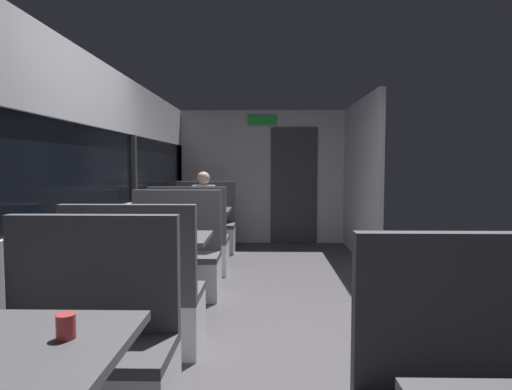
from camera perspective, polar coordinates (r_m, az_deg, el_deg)
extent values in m
cube|color=#423F44|center=(3.91, 0.32, -16.84)|extent=(3.30, 9.20, 0.02)
cube|color=#B2B2B7|center=(4.05, -20.92, -9.18)|extent=(0.08, 8.40, 0.95)
cube|color=#B2B2B7|center=(4.00, -21.47, 12.63)|extent=(0.08, 8.40, 0.60)
cube|color=black|center=(3.96, -21.36, 2.92)|extent=(0.03, 8.40, 0.75)
cube|color=#2D2D30|center=(5.27, -15.21, 3.24)|extent=(0.06, 0.08, 0.75)
cube|color=#2D2D30|center=(7.99, -9.54, 3.52)|extent=(0.06, 0.08, 0.75)
cube|color=#B2B2B7|center=(7.86, 0.78, 2.29)|extent=(2.90, 0.08, 2.30)
cube|color=#333338|center=(7.83, 4.81, 1.17)|extent=(0.80, 0.04, 2.00)
cube|color=green|center=(7.83, 0.79, 9.39)|extent=(0.50, 0.03, 0.16)
cube|color=#B2B2B7|center=(6.80, 13.03, 1.93)|extent=(0.08, 2.40, 2.30)
cube|color=#4C4C51|center=(1.94, -29.44, -16.34)|extent=(0.90, 0.70, 0.04)
cube|color=#47474C|center=(2.60, -21.42, -17.93)|extent=(0.95, 0.50, 0.06)
cube|color=#47474C|center=(2.68, -19.87, -9.28)|extent=(0.95, 0.08, 0.65)
cylinder|color=#9E9EA3|center=(4.17, -12.22, -10.40)|extent=(0.10, 0.10, 0.70)
cube|color=#4C4C51|center=(4.10, -12.29, -5.38)|extent=(0.90, 0.70, 0.04)
cube|color=silver|center=(3.61, -14.70, -15.33)|extent=(0.95, 0.50, 0.39)
cube|color=#47474C|center=(3.54, -14.76, -11.89)|extent=(0.95, 0.50, 0.06)
cube|color=#47474C|center=(3.26, -15.89, -6.86)|extent=(0.95, 0.08, 0.65)
cube|color=silver|center=(4.83, -10.35, -10.28)|extent=(0.95, 0.50, 0.39)
cube|color=#47474C|center=(4.78, -10.39, -7.66)|extent=(0.95, 0.50, 0.06)
cube|color=#47474C|center=(4.93, -9.95, -3.13)|extent=(0.95, 0.08, 0.65)
cylinder|color=#9E9EA3|center=(6.45, -7.33, -5.25)|extent=(0.10, 0.10, 0.70)
cube|color=#4C4C51|center=(6.40, -7.36, -1.98)|extent=(0.90, 0.70, 0.04)
cube|color=silver|center=(5.84, -8.28, -7.78)|extent=(0.95, 0.50, 0.39)
cube|color=#47474C|center=(5.80, -8.31, -5.60)|extent=(0.95, 0.50, 0.06)
cube|color=#47474C|center=(5.54, -8.70, -2.34)|extent=(0.95, 0.08, 0.65)
cube|color=silver|center=(7.12, -6.53, -5.64)|extent=(0.95, 0.50, 0.39)
cube|color=#47474C|center=(7.09, -6.55, -3.84)|extent=(0.95, 0.50, 0.06)
cube|color=#47474C|center=(7.25, -6.34, -0.84)|extent=(0.95, 0.08, 0.65)
cube|color=#47474C|center=(2.11, 25.34, -13.07)|extent=(0.95, 0.08, 0.65)
cube|color=#26262D|center=(7.11, -6.53, -5.40)|extent=(0.30, 0.36, 0.45)
cube|color=#99999E|center=(7.00, -6.62, -1.22)|extent=(0.34, 0.22, 0.60)
sphere|color=beige|center=(6.95, -6.67, 2.13)|extent=(0.20, 0.20, 0.20)
cylinder|color=#99999E|center=(6.85, -8.48, -1.18)|extent=(0.07, 0.28, 0.07)
cylinder|color=#99999E|center=(6.80, -5.16, -1.20)|extent=(0.07, 0.28, 0.07)
cylinder|color=#B23333|center=(1.85, -22.91, -15.06)|extent=(0.07, 0.07, 0.09)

